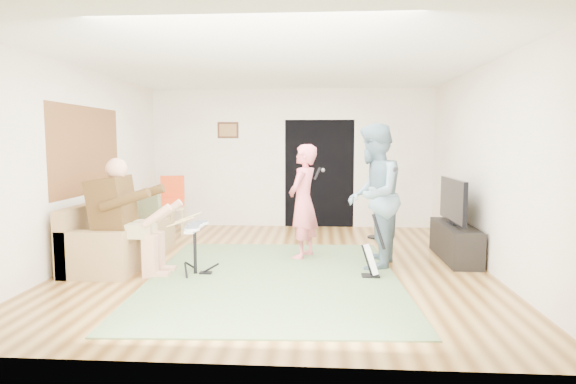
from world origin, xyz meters
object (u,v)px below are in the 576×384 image
object	(u,v)px
sofa	(117,241)
dining_chair	(173,213)
television	(453,200)
singer	(303,202)
guitarist	(373,196)
torchiere_lamp	(377,171)
tv_cabinet	(455,242)
guitar_spare	(371,259)
drum_kit	(195,252)

from	to	relation	value
sofa	dining_chair	distance (m)	2.01
dining_chair	television	bearing A→B (deg)	-31.27
television	sofa	bearing A→B (deg)	-175.19
singer	television	size ratio (longest dim) A/B	1.39
guitarist	sofa	bearing A→B (deg)	-77.19
torchiere_lamp	tv_cabinet	size ratio (longest dim) A/B	1.22
dining_chair	tv_cabinet	xyz separation A→B (m)	(4.61, -1.60, -0.12)
guitar_spare	television	size ratio (longest dim) A/B	0.68
guitarist	tv_cabinet	distance (m)	1.50
guitarist	television	size ratio (longest dim) A/B	1.62
drum_kit	dining_chair	world-z (taller)	dining_chair
guitar_spare	television	bearing A→B (deg)	39.67
drum_kit	television	world-z (taller)	television
drum_kit	television	bearing A→B (deg)	16.92
guitar_spare	television	distance (m)	1.73
dining_chair	tv_cabinet	world-z (taller)	dining_chair
sofa	singer	world-z (taller)	singer
sofa	drum_kit	bearing A→B (deg)	-26.68
singer	guitarist	size ratio (longest dim) A/B	0.86
drum_kit	torchiere_lamp	world-z (taller)	torchiere_lamp
drum_kit	guitarist	bearing A→B (deg)	13.49
dining_chair	sofa	bearing A→B (deg)	-107.22
tv_cabinet	guitar_spare	bearing A→B (deg)	-141.44
drum_kit	guitar_spare	world-z (taller)	guitar_spare
sofa	singer	bearing A→B (deg)	7.14
tv_cabinet	singer	bearing A→B (deg)	-178.13
drum_kit	torchiere_lamp	distance (m)	3.69
sofa	dining_chair	size ratio (longest dim) A/B	1.99
drum_kit	guitar_spare	size ratio (longest dim) A/B	0.82
torchiere_lamp	television	distance (m)	1.74
sofa	tv_cabinet	size ratio (longest dim) A/B	1.49
torchiere_lamp	dining_chair	size ratio (longest dim) A/B	1.63
sofa	television	bearing A→B (deg)	4.81
sofa	torchiere_lamp	distance (m)	4.36
guitarist	guitar_spare	bearing A→B (deg)	7.49
dining_chair	guitar_spare	bearing A→B (deg)	-50.33
sofa	guitar_spare	size ratio (longest dim) A/B	2.61
drum_kit	guitar_spare	bearing A→B (deg)	0.52
singer	guitarist	distance (m)	1.05
drum_kit	singer	bearing A→B (deg)	36.39
guitar_spare	dining_chair	xyz separation A→B (m)	(-3.32, 2.63, 0.15)
dining_chair	television	size ratio (longest dim) A/B	0.89
singer	guitar_spare	distance (m)	1.43
guitar_spare	dining_chair	distance (m)	4.23
guitarist	torchiere_lamp	world-z (taller)	guitarist
sofa	guitar_spare	world-z (taller)	sofa
sofa	guitar_spare	distance (m)	3.56
torchiere_lamp	dining_chair	world-z (taller)	torchiere_lamp
torchiere_lamp	television	world-z (taller)	torchiere_lamp
drum_kit	guitarist	size ratio (longest dim) A/B	0.34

